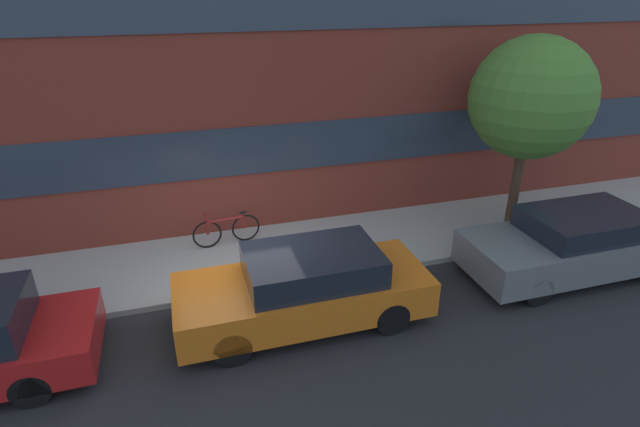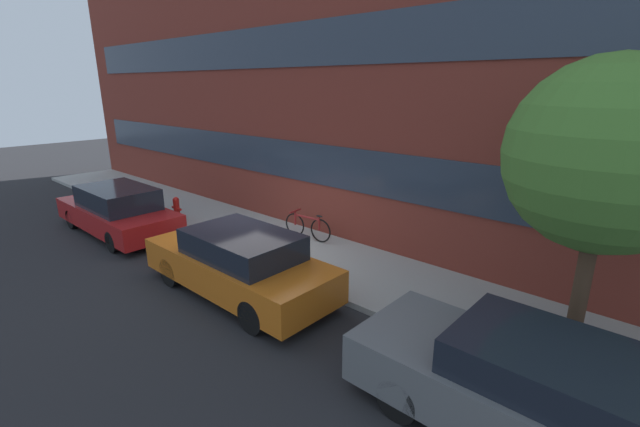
# 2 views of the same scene
# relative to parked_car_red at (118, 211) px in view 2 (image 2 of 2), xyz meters

# --- Properties ---
(ground_plane) EXTENTS (56.00, 56.00, 0.00)m
(ground_plane) POSITION_rel_parked_car_red_xyz_m (4.62, 1.05, -0.67)
(ground_plane) COLOR #232326
(sidewalk_strip) EXTENTS (28.00, 2.66, 0.12)m
(sidewalk_strip) POSITION_rel_parked_car_red_xyz_m (4.62, 2.38, -0.61)
(sidewalk_strip) COLOR #9E9E99
(sidewalk_strip) RESTS_ON ground_plane
(rowhouse_facade) EXTENTS (28.00, 1.02, 9.32)m
(rowhouse_facade) POSITION_rel_parked_car_red_xyz_m (4.62, 4.15, 4.00)
(rowhouse_facade) COLOR maroon
(rowhouse_facade) RESTS_ON ground_plane
(parked_car_red) EXTENTS (4.55, 1.71, 1.38)m
(parked_car_red) POSITION_rel_parked_car_red_xyz_m (0.00, 0.00, 0.00)
(parked_car_red) COLOR #AD1919
(parked_car_red) RESTS_ON ground_plane
(parked_car_orange) EXTENTS (4.38, 1.70, 1.37)m
(parked_car_orange) POSITION_rel_parked_car_red_xyz_m (5.61, 0.00, 0.01)
(parked_car_orange) COLOR #D16619
(parked_car_orange) RESTS_ON ground_plane
(parked_car_grey) EXTENTS (4.51, 1.75, 1.34)m
(parked_car_grey) POSITION_rel_parked_car_red_xyz_m (11.30, 0.00, 0.00)
(parked_car_grey) COLOR slate
(parked_car_grey) RESTS_ON ground_plane
(fire_hydrant) EXTENTS (0.48, 0.26, 0.73)m
(fire_hydrant) POSITION_rel_parked_car_red_xyz_m (0.48, 1.56, -0.18)
(fire_hydrant) COLOR red
(fire_hydrant) RESTS_ON sidewalk_strip
(bicycle) EXTENTS (1.51, 0.44, 0.74)m
(bicycle) POSITION_rel_parked_car_red_xyz_m (4.60, 3.03, -0.18)
(bicycle) COLOR black
(bicycle) RESTS_ON sidewalk_strip
(street_tree) EXTENTS (2.65, 2.65, 4.43)m
(street_tree) POSITION_rel_parked_car_red_xyz_m (11.20, 1.93, 2.54)
(street_tree) COLOR #473323
(street_tree) RESTS_ON sidewalk_strip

